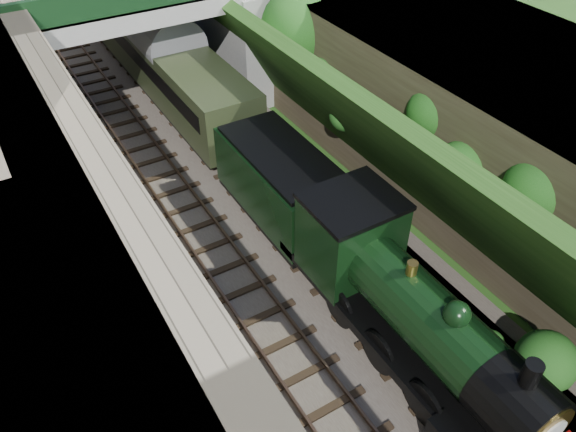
{
  "coord_description": "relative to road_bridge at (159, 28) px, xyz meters",
  "views": [
    {
      "loc": [
        -7.38,
        -2.22,
        14.61
      ],
      "look_at": [
        0.0,
        10.15,
        2.5
      ],
      "focal_mm": 35.0,
      "sensor_mm": 36.0,
      "label": 1
    }
  ],
  "objects": [
    {
      "name": "locomotive",
      "position": [
        0.26,
        -18.72,
        -2.18
      ],
      "size": [
        3.1,
        10.22,
        3.83
      ],
      "color": "black",
      "rests_on": "trackbed"
    },
    {
      "name": "embankment_slope",
      "position": [
        4.16,
        -7.07,
        -1.15
      ],
      "size": [
        4.55,
        90.0,
        6.47
      ],
      "color": "#1E4714",
      "rests_on": "ground"
    },
    {
      "name": "tree",
      "position": [
        4.97,
        -4.97,
        0.57
      ],
      "size": [
        3.6,
        3.8,
        6.6
      ],
      "color": "black",
      "rests_on": "ground"
    },
    {
      "name": "retaining_wall",
      "position": [
        -6.44,
        -4.0,
        -0.58
      ],
      "size": [
        1.0,
        90.0,
        7.0
      ],
      "primitive_type": "cube",
      "color": "#756B56",
      "rests_on": "ground"
    },
    {
      "name": "road_bridge",
      "position": [
        0.0,
        0.0,
        0.0
      ],
      "size": [
        16.0,
        6.4,
        7.25
      ],
      "color": "gray",
      "rests_on": "ground"
    },
    {
      "name": "track_left",
      "position": [
        -2.94,
        -4.0,
        -3.83
      ],
      "size": [
        2.5,
        90.0,
        0.2
      ],
      "color": "black",
      "rests_on": "trackbed"
    },
    {
      "name": "street_plateau_right",
      "position": [
        8.56,
        -4.0,
        -0.95
      ],
      "size": [
        8.0,
        90.0,
        6.25
      ],
      "primitive_type": "cube",
      "color": "#262628",
      "rests_on": "ground"
    },
    {
      "name": "tender",
      "position": [
        0.26,
        -11.35,
        -2.46
      ],
      "size": [
        2.7,
        6.0,
        3.05
      ],
      "color": "black",
      "rests_on": "trackbed"
    },
    {
      "name": "trackbed",
      "position": [
        -0.94,
        -4.0,
        -3.98
      ],
      "size": [
        10.0,
        90.0,
        0.2
      ],
      "primitive_type": "cube",
      "color": "#473F38",
      "rests_on": "ground"
    },
    {
      "name": "coach_front",
      "position": [
        0.26,
        1.25,
        -2.03
      ],
      "size": [
        2.9,
        18.0,
        3.7
      ],
      "color": "black",
      "rests_on": "trackbed"
    },
    {
      "name": "track_right",
      "position": [
        0.26,
        -4.0,
        -3.83
      ],
      "size": [
        2.5,
        90.0,
        0.2
      ],
      "color": "black",
      "rests_on": "trackbed"
    }
  ]
}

